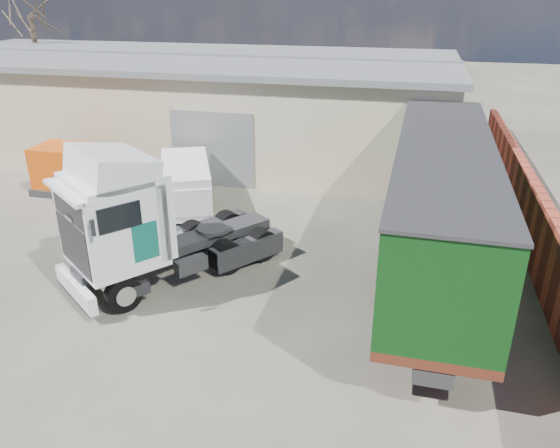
% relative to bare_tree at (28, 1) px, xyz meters
% --- Properties ---
extents(ground, '(120.00, 120.00, 0.00)m').
position_rel_bare_tree_xyz_m(ground, '(18.00, -20.00, -7.92)').
color(ground, '#2A2822').
rests_on(ground, ground).
extents(warehouse, '(30.60, 12.60, 5.42)m').
position_rel_bare_tree_xyz_m(warehouse, '(12.00, -4.00, -5.26)').
color(warehouse, '#B5A98B').
rests_on(warehouse, ground).
extents(brick_boundary_wall, '(0.35, 26.00, 2.50)m').
position_rel_bare_tree_xyz_m(brick_boundary_wall, '(29.50, -14.00, -6.67)').
color(brick_boundary_wall, maroon).
rests_on(brick_boundary_wall, ground).
extents(bare_tree, '(4.00, 4.00, 9.60)m').
position_rel_bare_tree_xyz_m(bare_tree, '(0.00, 0.00, 0.00)').
color(bare_tree, '#382B21').
rests_on(bare_tree, ground).
extents(tractor_unit, '(6.33, 7.08, 4.72)m').
position_rel_bare_tree_xyz_m(tractor_unit, '(16.99, -19.36, -5.94)').
color(tractor_unit, black).
rests_on(tractor_unit, ground).
extents(box_trailer, '(3.19, 13.67, 4.52)m').
position_rel_bare_tree_xyz_m(box_trailer, '(26.08, -16.60, -5.16)').
color(box_trailer, '#2D2D30').
rests_on(box_trailer, ground).
extents(panel_van, '(3.74, 5.22, 1.98)m').
position_rel_bare_tree_xyz_m(panel_van, '(15.82, -12.97, -6.90)').
color(panel_van, black).
rests_on(panel_van, ground).
extents(orange_skip, '(3.54, 2.25, 2.19)m').
position_rel_bare_tree_xyz_m(orange_skip, '(10.00, -12.35, -6.97)').
color(orange_skip, '#2D2D30').
rests_on(orange_skip, ground).
extents(gravel_heap, '(5.22, 5.22, 0.85)m').
position_rel_bare_tree_xyz_m(gravel_heap, '(14.33, -14.52, -7.53)').
color(gravel_heap, black).
rests_on(gravel_heap, ground).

